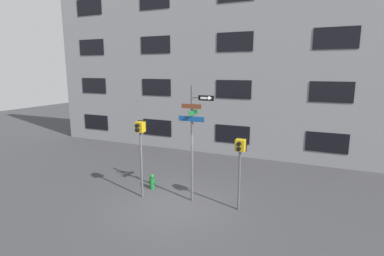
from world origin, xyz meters
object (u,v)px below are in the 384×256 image
at_px(pedestrian_signal_left, 140,139).
at_px(fire_hydrant, 152,182).
at_px(pedestrian_signal_right, 240,155).
at_px(street_sign_pole, 194,135).

distance_m(pedestrian_signal_left, fire_hydrant, 2.15).
distance_m(pedestrian_signal_right, fire_hydrant, 4.08).
height_order(pedestrian_signal_left, pedestrian_signal_right, pedestrian_signal_left).
height_order(pedestrian_signal_left, fire_hydrant, pedestrian_signal_left).
distance_m(street_sign_pole, pedestrian_signal_right, 1.78).
relative_size(street_sign_pole, fire_hydrant, 6.88).
bearing_deg(fire_hydrant, street_sign_pole, -10.89).
bearing_deg(fire_hydrant, pedestrian_signal_right, -6.26).
bearing_deg(pedestrian_signal_right, fire_hydrant, 173.74).
xyz_separation_m(street_sign_pole, fire_hydrant, (-2.00, 0.38, -2.21)).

